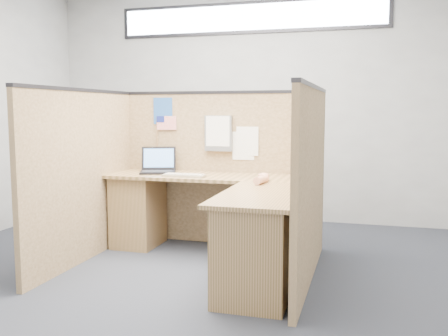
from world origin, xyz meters
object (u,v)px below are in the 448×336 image
(mouse, at_px, (264,178))
(l_desk, at_px, (217,220))
(laptop, at_px, (161,166))
(keyboard, at_px, (184,175))

(mouse, bearing_deg, l_desk, -153.07)
(mouse, bearing_deg, laptop, 165.54)
(l_desk, distance_m, mouse, 0.55)
(laptop, bearing_deg, l_desk, -52.95)
(l_desk, xyz_separation_m, keyboard, (-0.39, 0.23, 0.35))
(mouse, bearing_deg, keyboard, 177.08)
(keyboard, bearing_deg, l_desk, -30.07)
(l_desk, height_order, laptop, laptop)
(laptop, relative_size, mouse, 4.30)
(laptop, relative_size, keyboard, 1.08)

